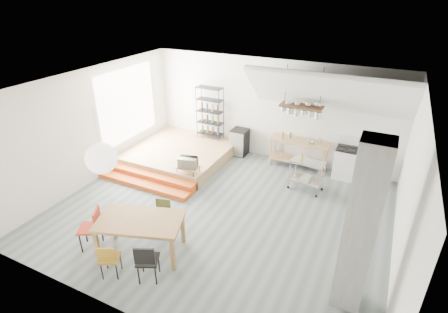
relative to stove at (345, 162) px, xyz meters
The scene contains 26 objects.
floor 4.05m from the stove, 128.38° to the right, with size 8.00×8.00×0.00m, color slate.
wall_back 2.76m from the stove, behind, with size 8.00×0.04×3.20m, color silver.
wall_left 7.31m from the stove, 154.10° to the right, with size 0.04×7.00×3.20m, color silver.
wall_right 3.67m from the stove, 64.58° to the right, with size 0.04×7.00×3.20m, color silver.
ceiling 4.86m from the stove, 128.38° to the right, with size 8.00×7.00×0.02m, color white.
slope_ceiling 2.20m from the stove, 159.90° to the right, with size 4.40×1.80×0.15m, color white.
window_pane 6.82m from the stove, 165.66° to the right, with size 0.02×2.50×2.20m, color white.
platform 5.14m from the stove, 166.98° to the right, with size 3.00×3.00×0.40m, color #9A784D.
step_lower 5.90m from the stove, 148.15° to the right, with size 3.00×0.35×0.13m, color #C64F17.
step_upper 5.72m from the stove, 151.14° to the right, with size 3.00×0.35×0.27m, color #C64F17.
concrete_column 4.86m from the stove, 80.25° to the right, with size 0.50×0.50×3.20m, color gray.
kitchen_counter 1.41m from the stove, behind, with size 1.80×0.60×0.91m.
stove is the anchor object (origin of this frame).
pot_rack 2.04m from the stove, behind, with size 1.20×0.50×1.43m.
wire_shelving 4.58m from the stove, behind, with size 0.88×0.38×1.80m.
microwave_shelf 4.58m from the stove, 148.33° to the right, with size 0.60×0.40×0.16m.
paper_lantern 6.90m from the stove, 125.51° to the right, with size 0.60×0.60×0.60m, color white.
dining_table 6.21m from the stove, 122.25° to the right, with size 1.97×1.49×0.83m.
chair_mustard 7.00m from the stove, 119.28° to the right, with size 0.48×0.48×0.79m.
chair_black 6.46m from the stove, 114.65° to the right, with size 0.54×0.54×0.89m.
chair_olive 5.56m from the stove, 126.99° to the right, with size 0.45×0.45×0.79m.
chair_red 7.06m from the stove, 127.85° to the right, with size 0.60×0.60×0.96m.
rolling_cart 1.48m from the stove, 124.38° to the right, with size 0.95×0.62×0.88m.
mini_fridge 3.40m from the stove, behind, with size 0.52×0.52×0.89m, color black.
microwave 4.59m from the stove, 148.33° to the right, with size 0.51×0.35×0.28m, color beige.
bowl 1.17m from the stove, behind, with size 0.19×0.19×0.05m, color silver.
Camera 1 is at (3.32, -6.56, 5.18)m, focal length 28.00 mm.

